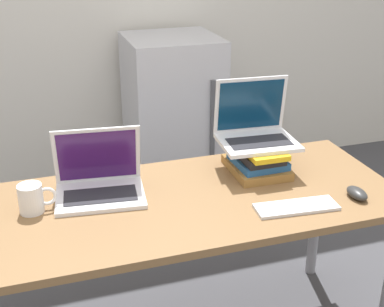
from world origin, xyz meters
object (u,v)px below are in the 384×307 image
(wireless_keyboard, at_px, (296,207))
(mouse, at_px, (357,193))
(book_stack, at_px, (257,159))
(laptop_on_books, at_px, (255,130))
(mini_fridge, at_px, (173,118))
(laptop_left, at_px, (99,182))
(mug, at_px, (32,198))

(wireless_keyboard, xyz_separation_m, mouse, (0.25, 0.00, 0.01))
(book_stack, distance_m, wireless_keyboard, 0.33)
(laptop_on_books, height_order, wireless_keyboard, laptop_on_books)
(wireless_keyboard, bearing_deg, mini_fridge, 90.84)
(laptop_left, height_order, mouse, laptop_left)
(mouse, distance_m, mug, 1.19)
(laptop_left, height_order, wireless_keyboard, laptop_left)
(book_stack, xyz_separation_m, mini_fridge, (-0.01, 1.22, -0.24))
(laptop_left, distance_m, book_stack, 0.65)
(book_stack, relative_size, wireless_keyboard, 0.90)
(laptop_left, height_order, book_stack, laptop_left)
(mouse, bearing_deg, mini_fridge, 100.15)
(mouse, bearing_deg, laptop_on_books, 124.90)
(laptop_left, xyz_separation_m, laptop_on_books, (0.66, 0.04, 0.12))
(laptop_on_books, distance_m, mug, 0.92)
(laptop_left, xyz_separation_m, wireless_keyboard, (0.66, -0.33, -0.04))
(mouse, distance_m, mini_fridge, 1.59)
(wireless_keyboard, xyz_separation_m, mini_fridge, (-0.02, 1.56, -0.19))
(laptop_left, distance_m, laptop_on_books, 0.67)
(laptop_on_books, bearing_deg, mug, -173.39)
(book_stack, relative_size, mini_fridge, 0.27)
(mini_fridge, bearing_deg, laptop_left, -117.46)
(book_stack, relative_size, mouse, 2.65)
(laptop_left, bearing_deg, mug, -166.22)
(laptop_left, xyz_separation_m, book_stack, (0.65, 0.00, 0.00))
(mini_fridge, bearing_deg, laptop_on_books, -89.06)
(laptop_on_books, bearing_deg, laptop_left, -176.18)
(laptop_left, relative_size, mug, 2.63)
(laptop_left, height_order, mini_fridge, mini_fridge)
(mug, bearing_deg, wireless_keyboard, -16.53)
(wireless_keyboard, height_order, mug, mug)
(wireless_keyboard, bearing_deg, laptop_on_books, 90.52)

